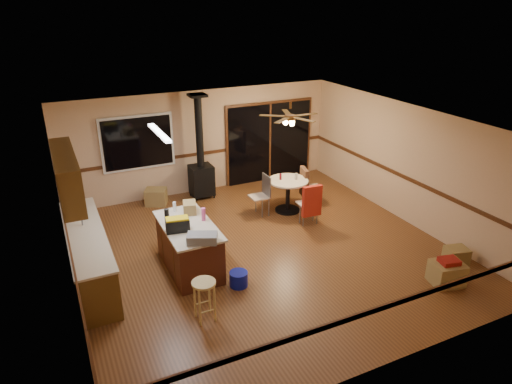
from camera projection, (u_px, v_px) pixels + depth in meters
floor at (262, 250)px, 9.11m from camera, size 7.00×7.00×0.00m
ceiling at (263, 123)px, 8.09m from camera, size 7.00×7.00×0.00m
wall_back at (202, 142)px, 11.51m from camera, size 7.00×0.00×7.00m
wall_front at (386, 288)px, 5.69m from camera, size 7.00×0.00×7.00m
wall_left at (65, 227)px, 7.22m from camera, size 0.00×7.00×7.00m
wall_right at (406, 164)px, 9.99m from camera, size 0.00×7.00×7.00m
chair_rail at (263, 205)px, 8.72m from camera, size 7.00×7.00×0.08m
window at (138, 143)px, 10.76m from camera, size 1.72×0.10×1.32m
sliding_door at (269, 142)px, 12.32m from camera, size 2.52×0.10×2.10m
lower_cabinets at (89, 256)px, 8.09m from camera, size 0.60×3.00×0.86m
countertop at (85, 233)px, 7.92m from camera, size 0.64×3.04×0.04m
upper_cabinets at (67, 176)px, 7.64m from camera, size 0.35×2.00×0.80m
kitchen_island at (189, 247)px, 8.34m from camera, size 0.88×1.68×0.90m
wood_stove at (201, 170)px, 11.28m from camera, size 0.55×0.50×2.52m
ceiling_fan at (290, 119)px, 9.95m from camera, size 0.24×0.24×0.55m
fluorescent_strip at (159, 133)px, 7.65m from camera, size 0.10×1.20×0.04m
toolbox_grey at (202, 238)px, 7.55m from camera, size 0.56×0.46×0.15m
toolbox_black at (178, 225)px, 7.91m from camera, size 0.44×0.28×0.22m
toolbox_yellow_lid at (177, 219)px, 7.86m from camera, size 0.41×0.26×0.03m
box_on_island at (190, 207)px, 8.59m from camera, size 0.31×0.37×0.21m
bottle_dark at (167, 217)px, 8.14m from camera, size 0.11×0.11×0.30m
bottle_pink at (203, 214)px, 8.28m from camera, size 0.10×0.10×0.24m
bottle_white at (174, 207)px, 8.65m from camera, size 0.08×0.08×0.19m
bar_stool at (205, 300)px, 7.03m from camera, size 0.45×0.45×0.68m
blue_bucket at (239, 279)px, 7.94m from camera, size 0.40×0.40×0.27m
dining_table at (288, 190)px, 10.61m from camera, size 0.93×0.93×0.78m
glass_red at (280, 177)px, 10.50m from camera, size 0.07×0.07×0.14m
glass_cream at (296, 176)px, 10.51m from camera, size 0.08×0.08×0.15m
chair_left at (263, 190)px, 10.43m from camera, size 0.41×0.40×0.51m
chair_near at (311, 201)px, 9.88m from camera, size 0.45×0.49×0.70m
chair_right at (305, 182)px, 10.87m from camera, size 0.55×0.52×0.70m
box_under_window at (156, 197)px, 11.07m from camera, size 0.61×0.56×0.39m
box_corner_a at (447, 273)px, 7.98m from camera, size 0.62×0.56×0.41m
box_corner_b at (456, 256)px, 8.61m from camera, size 0.47×0.43×0.32m
box_small_red at (449, 261)px, 7.89m from camera, size 0.37×0.33×0.08m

